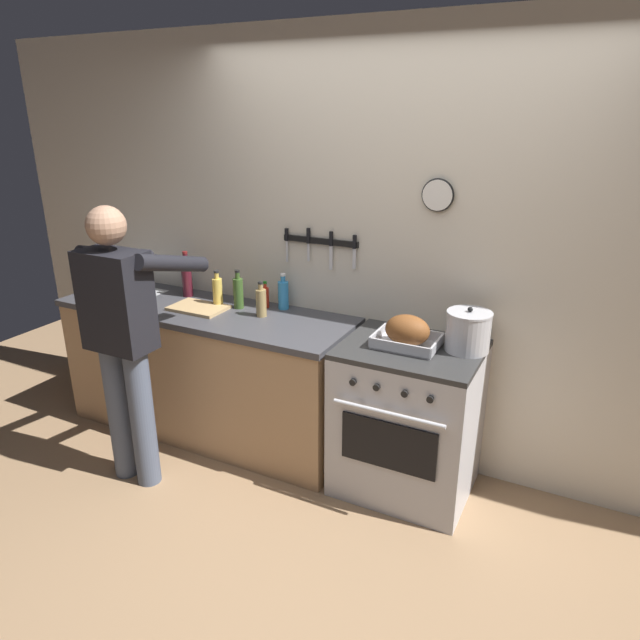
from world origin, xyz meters
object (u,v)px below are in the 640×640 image
cutting_board (198,308)px  bottle_dish_soap (283,294)px  stock_pot (468,331)px  bottle_hot_sauce (265,297)px  person_cook (123,332)px  bottle_wine_red (187,278)px  bottle_vinegar (261,302)px  bottle_cooking_oil (218,292)px  stove (407,419)px  roasting_pan (407,333)px  bottle_olive_oil (238,292)px

cutting_board → bottle_dish_soap: bottle_dish_soap is taller
stock_pot → bottle_hot_sauce: size_ratio=1.40×
person_cook → bottle_hot_sauce: 0.94m
stock_pot → bottle_wine_red: bottle_wine_red is taller
bottle_vinegar → bottle_hot_sauce: size_ratio=1.27×
person_cook → bottle_cooking_oil: bearing=-20.8°
stove → roasting_pan: bearing=-169.8°
stove → bottle_dish_soap: bottle_dish_soap is taller
stove → bottle_wine_red: (-1.68, 0.17, 0.58)m
person_cook → bottle_dish_soap: size_ratio=7.04×
bottle_wine_red → roasting_pan: bearing=-5.9°
bottle_cooking_oil → bottle_wine_red: bearing=165.4°
stock_pot → bottle_hot_sauce: stock_pot is taller
roasting_pan → stock_pot: (0.31, 0.10, 0.03)m
bottle_cooking_oil → bottle_olive_oil: bottle_olive_oil is taller
bottle_wine_red → bottle_hot_sauce: size_ratio=1.79×
stock_pot → bottle_olive_oil: size_ratio=0.97×
stove → person_cook: (-1.48, -0.64, 0.50)m
bottle_dish_soap → bottle_hot_sauce: 0.12m
stock_pot → cutting_board: bearing=-175.9°
bottle_wine_red → bottle_cooking_oil: bottle_wine_red is taller
bottle_vinegar → bottle_dish_soap: size_ratio=0.96×
roasting_pan → bottle_olive_oil: (-1.19, 0.12, 0.02)m
bottle_dish_soap → cutting_board: bearing=-151.7°
person_cook → roasting_pan: (1.45, 0.64, 0.03)m
roasting_pan → bottle_vinegar: bearing=176.9°
stove → roasting_pan: roasting_pan is taller
roasting_pan → stock_pot: bearing=17.9°
stock_pot → bottle_vinegar: (-1.28, -0.05, -0.02)m
stock_pot → cutting_board: size_ratio=0.69×
cutting_board → bottle_dish_soap: (0.49, 0.26, 0.09)m
cutting_board → bottle_hot_sauce: 0.44m
cutting_board → bottle_hot_sauce: bottle_hot_sauce is taller
person_cook → bottle_vinegar: person_cook is taller
bottle_dish_soap → bottle_vinegar: bearing=-105.3°
stove → roasting_pan: 0.53m
stove → stock_pot: (0.28, 0.09, 0.56)m
bottle_wine_red → bottle_cooking_oil: size_ratio=1.30×
stove → bottle_dish_soap: bearing=166.2°
bottle_cooking_oil → bottle_dish_soap: bottle_cooking_oil is taller
bottle_hot_sauce → bottle_dish_soap: bearing=14.4°
roasting_pan → bottle_wine_red: bottle_wine_red is taller
bottle_vinegar → cutting_board: bearing=-170.1°
roasting_pan → bottle_cooking_oil: bottle_cooking_oil is taller
cutting_board → bottle_vinegar: (0.44, 0.08, 0.08)m
stove → bottle_wine_red: 1.79m
bottle_dish_soap → bottle_olive_oil: bottle_olive_oil is taller
bottle_dish_soap → bottle_hot_sauce: bottle_dish_soap is taller
bottle_vinegar → bottle_hot_sauce: bearing=113.1°
person_cook → bottle_dish_soap: (0.53, 0.88, 0.05)m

